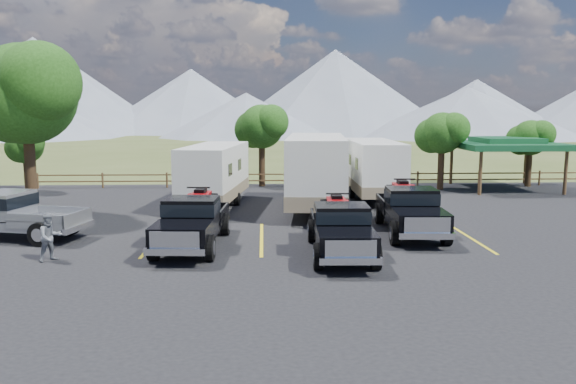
{
  "coord_description": "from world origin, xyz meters",
  "views": [
    {
      "loc": [
        -1.91,
        -16.88,
        4.9
      ],
      "look_at": [
        -0.92,
        5.58,
        1.6
      ],
      "focal_mm": 35.0,
      "sensor_mm": 36.0,
      "label": 1
    }
  ],
  "objects_px": {
    "pavilion": "(506,145)",
    "trailer_right": "(373,169)",
    "person_a": "(174,223)",
    "rig_right": "(410,208)",
    "trailer_center": "(316,172)",
    "rig_left": "(193,220)",
    "tree_big_nw": "(25,94)",
    "rig_center": "(341,227)",
    "trailer_left": "(215,174)",
    "person_b": "(50,237)",
    "pickup_silver": "(10,214)"
  },
  "relations": [
    {
      "from": "tree_big_nw",
      "to": "person_a",
      "type": "xyz_separation_m",
      "value": [
        7.39,
        -5.88,
        -4.76
      ]
    },
    {
      "from": "trailer_left",
      "to": "pickup_silver",
      "type": "xyz_separation_m",
      "value": [
        -7.18,
        -6.94,
        -0.69
      ]
    },
    {
      "from": "pavilion",
      "to": "trailer_right",
      "type": "relative_size",
      "value": 0.68
    },
    {
      "from": "pavilion",
      "to": "rig_right",
      "type": "relative_size",
      "value": 1.0
    },
    {
      "from": "rig_left",
      "to": "person_a",
      "type": "height_order",
      "value": "rig_left"
    },
    {
      "from": "trailer_center",
      "to": "rig_right",
      "type": "bearing_deg",
      "value": -53.13
    },
    {
      "from": "pickup_silver",
      "to": "trailer_center",
      "type": "bearing_deg",
      "value": 128.36
    },
    {
      "from": "trailer_left",
      "to": "rig_left",
      "type": "bearing_deg",
      "value": -82.78
    },
    {
      "from": "trailer_center",
      "to": "trailer_right",
      "type": "distance_m",
      "value": 4.86
    },
    {
      "from": "tree_big_nw",
      "to": "rig_right",
      "type": "xyz_separation_m",
      "value": [
        16.43,
        -4.21,
        -4.58
      ]
    },
    {
      "from": "pavilion",
      "to": "rig_left",
      "type": "relative_size",
      "value": 1.02
    },
    {
      "from": "rig_left",
      "to": "tree_big_nw",
      "type": "bearing_deg",
      "value": 147.19
    },
    {
      "from": "tree_big_nw",
      "to": "person_a",
      "type": "height_order",
      "value": "tree_big_nw"
    },
    {
      "from": "trailer_left",
      "to": "trailer_center",
      "type": "height_order",
      "value": "trailer_center"
    },
    {
      "from": "trailer_left",
      "to": "pickup_silver",
      "type": "distance_m",
      "value": 10.01
    },
    {
      "from": "tree_big_nw",
      "to": "trailer_center",
      "type": "relative_size",
      "value": 0.75
    },
    {
      "from": "rig_right",
      "to": "pickup_silver",
      "type": "relative_size",
      "value": 0.99
    },
    {
      "from": "rig_center",
      "to": "rig_right",
      "type": "height_order",
      "value": "rig_right"
    },
    {
      "from": "person_a",
      "to": "trailer_center",
      "type": "bearing_deg",
      "value": -143.87
    },
    {
      "from": "tree_big_nw",
      "to": "pickup_silver",
      "type": "xyz_separation_m",
      "value": [
        0.99,
        -4.54,
        -4.62
      ]
    },
    {
      "from": "trailer_left",
      "to": "pickup_silver",
      "type": "height_order",
      "value": "trailer_left"
    },
    {
      "from": "person_a",
      "to": "trailer_right",
      "type": "bearing_deg",
      "value": -145.83
    },
    {
      "from": "trailer_right",
      "to": "rig_right",
      "type": "bearing_deg",
      "value": -90.46
    },
    {
      "from": "tree_big_nw",
      "to": "pickup_silver",
      "type": "relative_size",
      "value": 1.25
    },
    {
      "from": "rig_right",
      "to": "person_a",
      "type": "height_order",
      "value": "rig_right"
    },
    {
      "from": "trailer_left",
      "to": "person_b",
      "type": "relative_size",
      "value": 5.7
    },
    {
      "from": "rig_center",
      "to": "trailer_left",
      "type": "distance_m",
      "value": 11.02
    },
    {
      "from": "trailer_right",
      "to": "person_a",
      "type": "relative_size",
      "value": 5.74
    },
    {
      "from": "pavilion",
      "to": "pickup_silver",
      "type": "height_order",
      "value": "pavilion"
    },
    {
      "from": "tree_big_nw",
      "to": "trailer_center",
      "type": "xyz_separation_m",
      "value": [
        13.19,
        1.07,
        -3.67
      ]
    },
    {
      "from": "rig_left",
      "to": "trailer_center",
      "type": "height_order",
      "value": "trailer_center"
    },
    {
      "from": "pavilion",
      "to": "rig_right",
      "type": "xyz_separation_m",
      "value": [
        -9.12,
        -12.18,
        -1.77
      ]
    },
    {
      "from": "rig_right",
      "to": "person_b",
      "type": "relative_size",
      "value": 3.94
    },
    {
      "from": "rig_left",
      "to": "pickup_silver",
      "type": "xyz_separation_m",
      "value": [
        -7.11,
        1.5,
        -0.03
      ]
    },
    {
      "from": "rig_right",
      "to": "pickup_silver",
      "type": "xyz_separation_m",
      "value": [
        -15.44,
        -0.33,
        -0.05
      ]
    },
    {
      "from": "trailer_center",
      "to": "person_a",
      "type": "relative_size",
      "value": 6.53
    },
    {
      "from": "trailer_right",
      "to": "person_a",
      "type": "bearing_deg",
      "value": -130.83
    },
    {
      "from": "pavilion",
      "to": "pickup_silver",
      "type": "xyz_separation_m",
      "value": [
        -24.55,
        -12.51,
        -1.82
      ]
    },
    {
      "from": "rig_right",
      "to": "trailer_center",
      "type": "relative_size",
      "value": 0.6
    },
    {
      "from": "rig_left",
      "to": "pickup_silver",
      "type": "distance_m",
      "value": 7.26
    },
    {
      "from": "person_b",
      "to": "pavilion",
      "type": "bearing_deg",
      "value": -6.29
    },
    {
      "from": "tree_big_nw",
      "to": "trailer_right",
      "type": "height_order",
      "value": "tree_big_nw"
    },
    {
      "from": "trailer_center",
      "to": "pickup_silver",
      "type": "distance_m",
      "value": 13.46
    },
    {
      "from": "rig_left",
      "to": "trailer_left",
      "type": "relative_size",
      "value": 0.68
    },
    {
      "from": "rig_right",
      "to": "trailer_left",
      "type": "bearing_deg",
      "value": 144.75
    },
    {
      "from": "rig_center",
      "to": "person_b",
      "type": "relative_size",
      "value": 3.7
    },
    {
      "from": "pavilion",
      "to": "person_b",
      "type": "xyz_separation_m",
      "value": [
        -21.82,
        -15.84,
        -1.96
      ]
    },
    {
      "from": "trailer_left",
      "to": "person_a",
      "type": "bearing_deg",
      "value": -87.67
    },
    {
      "from": "person_b",
      "to": "rig_center",
      "type": "bearing_deg",
      "value": -39.23
    },
    {
      "from": "trailer_right",
      "to": "person_b",
      "type": "relative_size",
      "value": 5.8
    }
  ]
}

